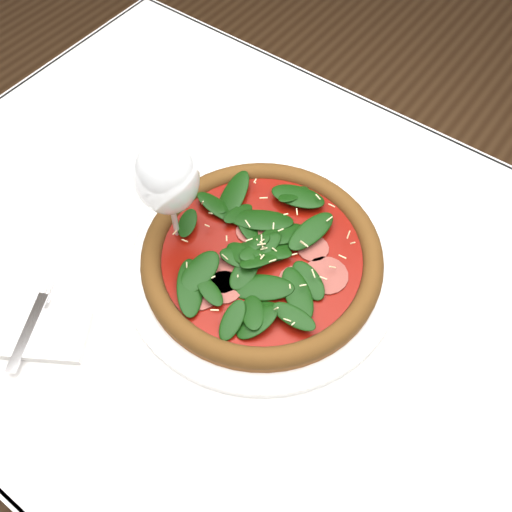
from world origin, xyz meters
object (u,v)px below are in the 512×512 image
Objects in this scene: napkin at (30,334)px; wine_glass at (167,180)px; pizza at (262,254)px; plate at (262,263)px.

wine_glass is at bearing 74.84° from napkin.
napkin is at bearing -123.69° from pizza.
pizza is (0.00, 0.00, 0.02)m from plate.
plate is 1.92× the size of wine_glass.
wine_glass reaches higher than pizza.
wine_glass reaches higher than plate.
wine_glass is 0.27m from napkin.
plate is 0.32m from napkin.
napkin is at bearing -105.16° from wine_glass.
pizza is 0.17m from wine_glass.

